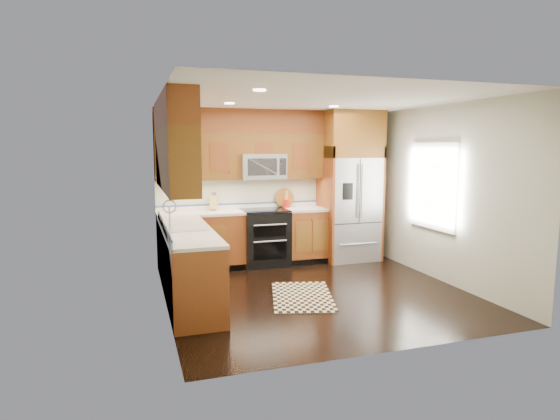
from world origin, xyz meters
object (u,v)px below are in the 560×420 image
object	(u,v)px
refrigerator	(350,186)
utensil_crock	(286,202)
rug	(302,296)
knife_block	(214,203)
range	(265,237)

from	to	relation	value
refrigerator	utensil_crock	bearing A→B (deg)	170.19
refrigerator	utensil_crock	world-z (taller)	refrigerator
rug	knife_block	world-z (taller)	knife_block
knife_block	utensil_crock	distance (m)	1.25
utensil_crock	rug	bearing A→B (deg)	-102.49
utensil_crock	refrigerator	bearing A→B (deg)	-9.81
rug	knife_block	size ratio (longest dim) A/B	4.35
rug	utensil_crock	xyz separation A→B (m)	(0.43, 1.96, 1.04)
range	knife_block	world-z (taller)	knife_block
rug	range	bearing A→B (deg)	105.68
range	rug	bearing A→B (deg)	-89.83
refrigerator	rug	xyz separation A→B (m)	(-1.54, -1.77, -1.30)
refrigerator	utensil_crock	size ratio (longest dim) A/B	8.75
utensil_crock	knife_block	bearing A→B (deg)	175.67
rug	knife_block	distance (m)	2.45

